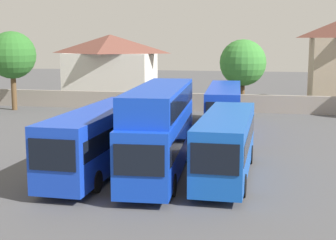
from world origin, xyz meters
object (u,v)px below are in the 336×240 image
tree_left_of_lot (243,63)px  bus_1 (99,137)px  bus_3 (226,142)px  bus_2 (160,126)px  house_terrace_left (111,67)px  bus_4 (170,104)px  tree_behind_wall (12,55)px  bus_5 (224,105)px

tree_left_of_lot → bus_1: bearing=-103.1°
bus_1 → bus_3: bus_1 is taller
bus_2 → house_terrace_left: house_terrace_left is taller
bus_1 → bus_3: bearing=94.2°
bus_2 → bus_4: size_ratio=1.03×
bus_2 → bus_3: 3.68m
bus_3 → tree_behind_wall: (-23.85, 21.33, 3.69)m
bus_3 → bus_5: size_ratio=0.87×
bus_1 → tree_left_of_lot: (6.35, 27.20, 2.82)m
bus_4 → house_terrace_left: (-10.74, 17.37, 2.03)m
tree_left_of_lot → tree_behind_wall: size_ratio=0.90×
bus_2 → house_terrace_left: size_ratio=1.10×
bus_3 → bus_4: bus_4 is taller
bus_3 → tree_behind_wall: size_ratio=1.31×
bus_3 → bus_1: bearing=-86.4°
tree_left_of_lot → bus_2: bearing=-96.2°
bus_1 → bus_4: bus_1 is taller
bus_1 → bus_5: (5.61, 14.49, -0.00)m
bus_1 → bus_2: (3.42, 0.07, 0.72)m
tree_left_of_lot → bus_4: bearing=-112.9°
tree_left_of_lot → tree_behind_wall: bearing=-166.7°
bus_2 → bus_1: bearing=-92.6°
tree_behind_wall → bus_1: bearing=-52.2°
bus_2 → tree_left_of_lot: tree_left_of_lot is taller
bus_5 → tree_left_of_lot: bearing=173.2°
tree_left_of_lot → bus_5: bearing=-93.3°
bus_1 → house_terrace_left: house_terrace_left is taller
bus_3 → bus_5: 14.19m
bus_3 → bus_4: (-5.94, 14.33, 0.01)m
bus_4 → bus_5: (4.54, -0.21, 0.06)m
bus_5 → house_terrace_left: (-15.28, 17.59, 1.97)m
bus_4 → bus_5: size_ratio=0.93×
bus_2 → bus_3: size_ratio=1.10×
bus_5 → bus_2: bearing=-12.2°
bus_2 → tree_left_of_lot: size_ratio=1.60×
bus_3 → house_terrace_left: size_ratio=1.00×
house_terrace_left → tree_left_of_lot: 16.76m
house_terrace_left → tree_left_of_lot: house_terrace_left is taller
house_terrace_left → tree_behind_wall: (-7.18, -10.37, 1.65)m
tree_behind_wall → bus_5: bearing=-17.8°
bus_2 → tree_behind_wall: 29.79m
bus_2 → tree_left_of_lot: bearing=170.2°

